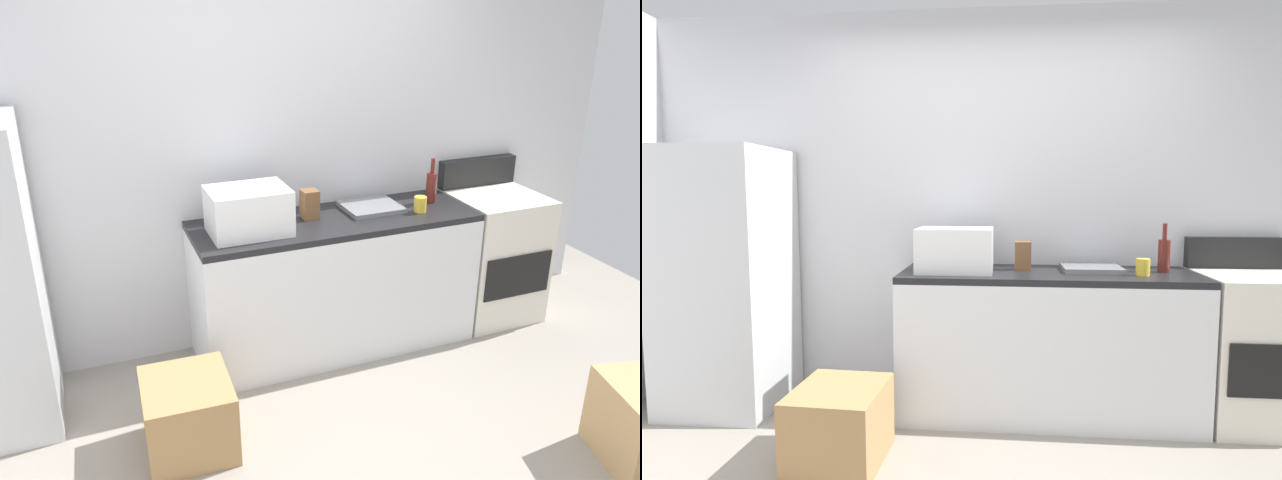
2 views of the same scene
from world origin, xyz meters
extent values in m
plane|color=gray|center=(0.00, 0.00, 0.00)|extent=(6.00, 6.00, 0.00)
cube|color=silver|center=(0.00, 1.55, 1.30)|extent=(5.00, 0.10, 2.60)
cube|color=silver|center=(0.30, 1.20, 0.43)|extent=(1.80, 0.60, 0.86)
cube|color=black|center=(0.30, 1.20, 0.88)|extent=(1.80, 0.60, 0.04)
cube|color=silver|center=(1.52, 1.20, 0.45)|extent=(0.60, 0.60, 0.90)
cube|color=black|center=(1.52, 0.90, 0.42)|extent=(0.52, 0.02, 0.30)
cube|color=black|center=(1.52, 1.46, 1.00)|extent=(0.60, 0.08, 0.20)
cube|color=white|center=(-0.27, 1.16, 1.04)|extent=(0.46, 0.34, 0.27)
cube|color=slate|center=(0.58, 1.27, 0.92)|extent=(0.36, 0.32, 0.03)
cylinder|color=#591E19|center=(1.01, 1.25, 1.00)|extent=(0.07, 0.07, 0.20)
cylinder|color=#591E19|center=(1.01, 1.25, 1.15)|extent=(0.03, 0.03, 0.10)
cylinder|color=gold|center=(0.85, 1.11, 0.95)|extent=(0.08, 0.08, 0.10)
cube|color=brown|center=(0.15, 1.26, 0.99)|extent=(0.10, 0.10, 0.18)
cube|color=#A37A4C|center=(-0.80, 0.54, 0.20)|extent=(0.46, 0.49, 0.39)
camera|label=1|loc=(-1.15, -2.16, 2.24)|focal=35.15mm
camera|label=2|loc=(0.04, -1.71, 1.37)|focal=26.47mm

